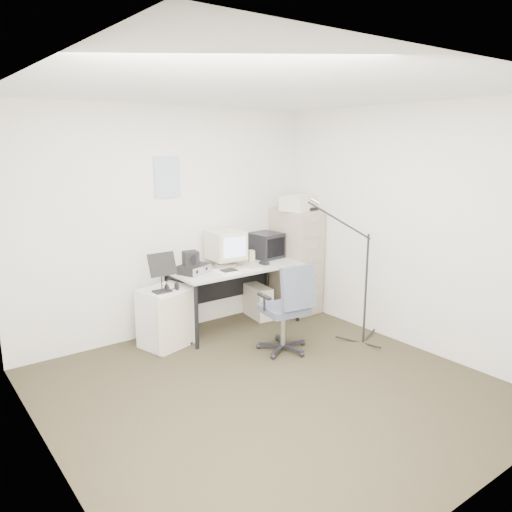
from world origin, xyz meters
TOP-DOWN VIEW (x-y plane):
  - floor at (0.00, 0.00)m, footprint 3.60×3.60m
  - ceiling at (0.00, 0.00)m, footprint 3.60×3.60m
  - wall_back at (0.00, 1.80)m, footprint 3.60×0.02m
  - wall_front at (0.00, -1.80)m, footprint 3.60×0.02m
  - wall_left at (-1.80, 0.00)m, footprint 0.02×3.60m
  - wall_right at (1.80, 0.00)m, footprint 0.02×3.60m
  - wall_calendar at (-0.02, 1.79)m, footprint 0.30×0.02m
  - filing_cabinet at (1.58, 1.48)m, footprint 0.40×0.60m
  - printer at (1.58, 1.43)m, footprint 0.52×0.42m
  - desk at (0.63, 1.45)m, footprint 1.50×0.70m
  - crt_monitor at (0.56, 1.54)m, footprint 0.38×0.40m
  - crt_tv at (1.18, 1.59)m, footprint 0.37×0.38m
  - desk_speaker at (0.91, 1.53)m, footprint 0.08×0.08m
  - keyboard at (0.61, 1.26)m, footprint 0.43×0.27m
  - mouse at (0.94, 1.31)m, footprint 0.08×0.12m
  - radio_receiver at (0.09, 1.47)m, footprint 0.38×0.33m
  - radio_speaker at (0.06, 1.46)m, footprint 0.18×0.17m
  - papers at (0.37, 1.26)m, footprint 0.22×0.29m
  - pc_tower at (1.03, 1.55)m, footprint 0.24×0.45m
  - office_chair at (0.63, 0.59)m, footprint 0.61×0.61m
  - side_cart at (-0.27, 1.44)m, footprint 0.59×0.52m
  - music_stand at (-0.35, 1.34)m, footprint 0.30×0.17m
  - headphones at (-0.25, 1.32)m, footprint 0.19×0.19m
  - mic_stand at (1.46, 0.23)m, footprint 0.03×0.03m

SIDE VIEW (x-z plane):
  - floor at x=0.00m, z-range -0.01..0.00m
  - pc_tower at x=1.03m, z-range 0.00..0.40m
  - side_cart at x=-0.27m, z-range 0.00..0.63m
  - desk at x=0.63m, z-range 0.00..0.73m
  - office_chair at x=0.63m, z-range 0.00..0.93m
  - filing_cabinet at x=1.58m, z-range 0.00..1.30m
  - headphones at x=-0.25m, z-range 0.66..0.69m
  - papers at x=0.37m, z-range 0.73..0.75m
  - keyboard at x=0.61m, z-range 0.73..0.75m
  - mouse at x=0.94m, z-range 0.73..0.76m
  - radio_receiver at x=0.09m, z-range 0.73..0.82m
  - mic_stand at x=1.46m, z-range 0.00..1.56m
  - desk_speaker at x=0.91m, z-range 0.73..0.86m
  - music_stand at x=-0.35m, z-range 0.63..1.05m
  - crt_tv at x=1.18m, z-range 0.73..1.04m
  - radio_speaker at x=0.06m, z-range 0.82..0.98m
  - crt_monitor at x=0.56m, z-range 0.73..1.13m
  - wall_back at x=0.00m, z-range 0.00..2.50m
  - wall_front at x=0.00m, z-range 0.00..2.50m
  - wall_left at x=-1.80m, z-range 0.00..2.50m
  - wall_right at x=1.80m, z-range 0.00..2.50m
  - printer at x=1.58m, z-range 1.30..1.48m
  - wall_calendar at x=-0.02m, z-range 1.53..1.97m
  - ceiling at x=0.00m, z-range 2.50..2.50m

